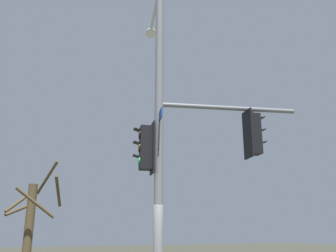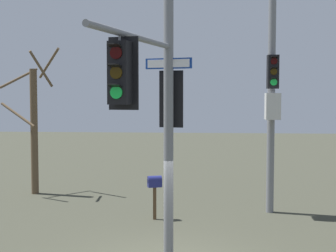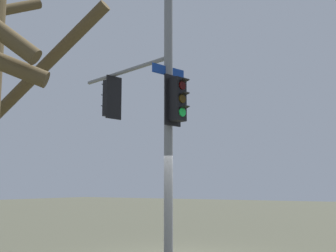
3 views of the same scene
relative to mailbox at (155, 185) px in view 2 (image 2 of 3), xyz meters
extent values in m
cylinder|color=slate|center=(0.78, -4.33, 3.53)|extent=(0.22, 0.22, 9.28)
cylinder|color=slate|center=(0.29, -6.14, 3.96)|extent=(1.09, 3.65, 0.12)
cube|color=black|center=(0.11, -6.79, 3.26)|extent=(0.42, 0.37, 1.10)
cube|color=black|center=(0.15, -6.63, 3.26)|extent=(0.56, 0.16, 1.30)
cylinder|color=#2F0403|center=(0.08, -6.95, 3.60)|extent=(0.22, 0.08, 0.22)
cube|color=black|center=(0.06, -7.03, 3.72)|extent=(0.24, 0.20, 0.06)
cylinder|color=#352504|center=(0.08, -6.95, 3.26)|extent=(0.22, 0.08, 0.22)
cube|color=black|center=(0.06, -7.03, 3.38)|extent=(0.24, 0.20, 0.06)
cylinder|color=#19D147|center=(0.08, -6.95, 2.92)|extent=(0.22, 0.08, 0.22)
cube|color=black|center=(0.06, -7.03, 3.04)|extent=(0.24, 0.20, 0.06)
cylinder|color=slate|center=(0.11, -6.79, 3.88)|extent=(0.04, 0.04, 0.15)
cube|color=black|center=(0.86, -4.01, 2.78)|extent=(0.42, 0.37, 1.10)
cube|color=black|center=(0.83, -4.17, 2.78)|extent=(0.56, 0.16, 1.30)
cylinder|color=#2F0403|center=(0.90, -3.85, 3.12)|extent=(0.22, 0.08, 0.22)
cube|color=black|center=(0.92, -3.77, 3.24)|extent=(0.24, 0.20, 0.06)
cylinder|color=#352504|center=(0.90, -3.85, 2.78)|extent=(0.22, 0.08, 0.22)
cube|color=black|center=(0.92, -3.77, 2.90)|extent=(0.24, 0.20, 0.06)
cylinder|color=#19D147|center=(0.90, -3.85, 2.44)|extent=(0.22, 0.08, 0.22)
cube|color=black|center=(0.92, -3.77, 2.56)|extent=(0.24, 0.20, 0.06)
cube|color=navy|center=(0.78, -4.33, 3.58)|extent=(1.07, 0.32, 0.24)
cube|color=white|center=(0.77, -4.35, 3.58)|extent=(0.97, 0.27, 0.18)
cylinder|color=slate|center=(3.81, 1.24, 2.80)|extent=(0.25, 0.25, 7.82)
cube|color=silver|center=(3.81, 0.82, 2.51)|extent=(0.48, 0.60, 0.86)
cube|color=black|center=(3.81, 0.89, 3.64)|extent=(0.38, 0.32, 1.10)
cylinder|color=#2F0403|center=(3.82, 0.73, 3.98)|extent=(0.22, 0.04, 0.22)
cube|color=black|center=(3.82, 0.65, 4.10)|extent=(0.22, 0.17, 0.06)
cylinder|color=#352504|center=(3.82, 0.73, 3.64)|extent=(0.22, 0.04, 0.22)
cube|color=black|center=(3.82, 0.65, 3.76)|extent=(0.22, 0.17, 0.06)
cylinder|color=#19D147|center=(3.82, 0.73, 3.30)|extent=(0.22, 0.04, 0.22)
cube|color=black|center=(3.82, 0.65, 3.42)|extent=(0.22, 0.17, 0.06)
cube|color=#4C3823|center=(0.00, 0.00, -0.58)|extent=(0.10, 0.10, 1.05)
cube|color=navy|center=(0.00, 0.00, 0.06)|extent=(0.49, 0.37, 0.24)
cylinder|color=navy|center=(0.00, 0.00, 0.18)|extent=(0.49, 0.37, 0.24)
cylinder|color=brown|center=(-5.27, 3.67, 1.41)|extent=(0.29, 0.29, 5.04)
cylinder|color=brown|center=(-5.63, 2.90, 2.12)|extent=(1.63, 0.84, 0.95)
cylinder|color=brown|center=(-6.03, 4.14, 3.58)|extent=(1.05, 1.62, 0.90)
cylinder|color=brown|center=(-4.84, 3.38, 3.90)|extent=(0.70, 0.98, 1.40)
cylinder|color=brown|center=(-4.79, 4.22, 4.18)|extent=(1.21, 1.07, 1.19)
camera|label=1|loc=(-7.45, -0.92, 0.79)|focal=38.63mm
camera|label=2|loc=(1.61, -15.15, 2.87)|focal=51.44mm
camera|label=3|loc=(9.74, 1.14, 0.65)|focal=44.60mm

